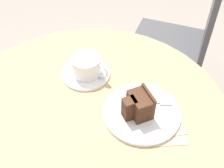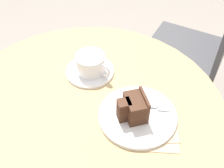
{
  "view_description": "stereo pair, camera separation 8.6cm",
  "coord_description": "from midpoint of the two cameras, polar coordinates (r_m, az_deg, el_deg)",
  "views": [
    {
      "loc": [
        0.32,
        -0.43,
        1.34
      ],
      "look_at": [
        0.03,
        0.1,
        0.72
      ],
      "focal_mm": 45.0,
      "sensor_mm": 36.0,
      "label": 1
    },
    {
      "loc": [
        0.39,
        -0.38,
        1.34
      ],
      "look_at": [
        0.03,
        0.1,
        0.72
      ],
      "focal_mm": 45.0,
      "sensor_mm": 36.0,
      "label": 2
    }
  ],
  "objects": [
    {
      "name": "fork",
      "position": [
        0.84,
        5.5,
        -3.9
      ],
      "size": [
        0.14,
        0.09,
        0.0
      ],
      "rotation": [
        0.0,
        0.0,
        0.51
      ],
      "color": "silver",
      "rests_on": "cake_plate"
    },
    {
      "name": "teaspoon",
      "position": [
        0.98,
        -8.05,
        4.27
      ],
      "size": [
        0.05,
        0.09,
        0.0
      ],
      "rotation": [
        0.0,
        0.0,
        1.1
      ],
      "color": "silver",
      "rests_on": "saucer"
    },
    {
      "name": "cafe_table",
      "position": [
        0.93,
        -7.23,
        -9.72
      ],
      "size": [
        0.86,
        0.86,
        0.68
      ],
      "color": "tan",
      "rests_on": "ground"
    },
    {
      "name": "cake_slice",
      "position": [
        0.79,
        2.37,
        -4.49
      ],
      "size": [
        0.09,
        0.1,
        0.08
      ],
      "rotation": [
        0.0,
        0.0,
        4.05
      ],
      "color": "#422619",
      "rests_on": "cake_plate"
    },
    {
      "name": "napkin",
      "position": [
        0.82,
        6.38,
        -7.89
      ],
      "size": [
        0.2,
        0.21,
        0.0
      ],
      "rotation": [
        0.0,
        0.0,
        2.14
      ],
      "color": "tan",
      "rests_on": "cafe_table"
    },
    {
      "name": "coffee_cup",
      "position": [
        0.92,
        -7.76,
        3.62
      ],
      "size": [
        0.13,
        0.1,
        0.07
      ],
      "color": "white",
      "rests_on": "saucer"
    },
    {
      "name": "cafe_chair",
      "position": [
        1.47,
        13.24,
        9.2
      ],
      "size": [
        0.43,
        0.43,
        0.83
      ],
      "rotation": [
        0.0,
        0.0,
        4.87
      ],
      "color": "#4C4C51",
      "rests_on": "ground"
    },
    {
      "name": "saucer",
      "position": [
        0.95,
        -7.89,
        2.01
      ],
      "size": [
        0.16,
        0.16,
        0.01
      ],
      "color": "white",
      "rests_on": "cafe_table"
    },
    {
      "name": "cake_plate",
      "position": [
        0.83,
        3.12,
        -5.99
      ],
      "size": [
        0.23,
        0.23,
        0.01
      ],
      "color": "white",
      "rests_on": "cafe_table"
    }
  ]
}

